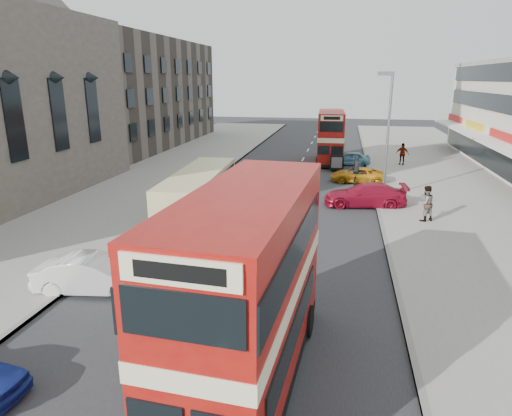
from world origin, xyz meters
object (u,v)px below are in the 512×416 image
Objects in this scene: bus_main at (248,290)px; pedestrian_far at (402,154)px; car_left_front at (94,274)px; coach at (199,193)px; cyclist at (356,175)px; street_lamp at (387,126)px; car_right_a at (365,195)px; car_right_b at (358,175)px; bus_second at (331,137)px; car_right_c at (350,158)px; pedestrian_near at (426,203)px.

pedestrian_far is at bearing -99.38° from bus_main.
car_left_front is (-6.73, 3.88, -1.93)m from bus_main.
coach reaches higher than cyclist.
street_lamp is 4.73m from car_right_a.
car_right_a reaches higher than car_right_b.
bus_second reaches higher than car_right_c.
bus_second is 20.28m from coach.
car_right_b is (-1.47, 4.65, -4.21)m from street_lamp.
cyclist is (-4.21, -7.96, -0.44)m from pedestrian_far.
bus_second is at bearing -87.97° from bus_main.
street_lamp is 6.08m from cyclist.
car_right_a is 6.77m from car_right_b.
street_lamp is 0.85× the size of coach.
car_right_b is 8.56m from pedestrian_far.
bus_second is 4.21× the size of pedestrian_near.
street_lamp is 6.44m from pedestrian_near.
cyclist is (3.23, 24.08, -1.94)m from bus_main.
street_lamp reaches higher than pedestrian_far.
bus_second reaches higher than car_left_front.
cyclist is (9.95, 20.20, -0.01)m from car_left_front.
car_right_b is (10.09, 20.65, -0.13)m from car_left_front.
car_right_c is at bearing 98.52° from cyclist.
car_right_a is at bearing -80.98° from cyclist.
bus_main is 18.24m from car_right_a.
bus_main is 1.84× the size of car_right_a.
pedestrian_far is at bearing 77.91° from street_lamp.
car_right_c is 1.77× the size of cyclist.
pedestrian_near is 0.96× the size of cyclist.
bus_main is 16.43m from pedestrian_near.
car_right_a is (9.39, 4.28, -0.75)m from coach.
pedestrian_far reaches higher than car_right_c.
bus_main is at bearing 35.12° from pedestrian_near.
car_right_c is (-0.56, 7.18, 0.05)m from car_right_b.
car_left_front is at bearing 72.83° from bus_second.
street_lamp is 12.80m from coach.
cyclist is at bearing -93.94° from bus_main.
bus_second is at bearing -160.89° from car_right_b.
street_lamp is 13.51m from bus_second.
cyclist is (8.98, 10.59, -0.78)m from coach.
bus_main is 24.37m from cyclist.
coach is (-6.70, -19.12, -0.96)m from bus_second.
pedestrian_far is (3.80, 14.27, 0.40)m from car_right_a.
coach is at bearing -13.42° from car_left_front.
street_lamp is 0.88× the size of bus_main.
car_right_c is at bearing -173.03° from car_right_b.
car_left_front is 29.42m from car_right_c.
street_lamp is 2.21× the size of car_right_c.
coach is 10.34m from car_right_a.
pedestrian_near is at bearing -69.00° from street_lamp.
pedestrian_far reaches higher than car_right_b.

